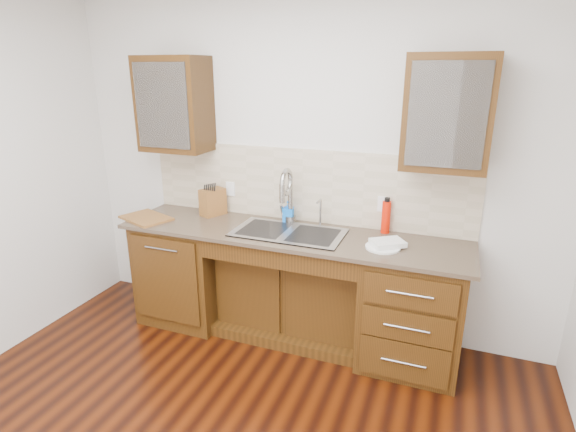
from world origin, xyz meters
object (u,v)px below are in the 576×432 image
at_px(knife_block, 213,202).
at_px(plate, 383,247).
at_px(soap_bottle, 288,212).
at_px(water_bottle, 386,217).
at_px(cutting_board, 146,218).

bearing_deg(knife_block, plate, 15.22).
relative_size(soap_bottle, knife_block, 0.79).
distance_m(soap_bottle, plate, 0.87).
height_order(water_bottle, knife_block, water_bottle).
distance_m(soap_bottle, water_bottle, 0.78).
bearing_deg(soap_bottle, water_bottle, -7.61).
bearing_deg(soap_bottle, cutting_board, -172.75).
height_order(plate, cutting_board, cutting_board).
relative_size(soap_bottle, plate, 0.74).
height_order(water_bottle, plate, water_bottle).
bearing_deg(plate, water_bottle, 96.40).
distance_m(water_bottle, plate, 0.34).
bearing_deg(water_bottle, cutting_board, -168.93).
relative_size(soap_bottle, water_bottle, 0.73).
distance_m(knife_block, cutting_board, 0.57).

